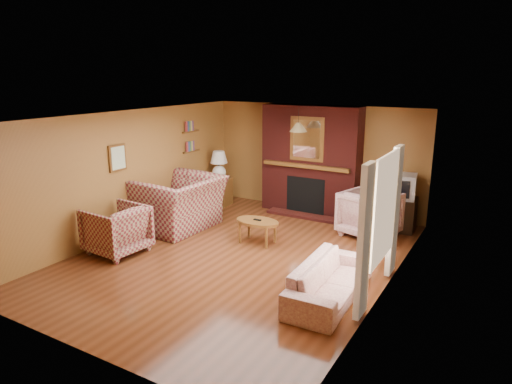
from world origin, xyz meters
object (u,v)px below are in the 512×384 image
Objects in this scene: floral_sofa at (330,280)px; floral_armchair at (370,214)px; plaid_loveseat at (179,203)px; tv_stand at (400,214)px; plaid_armchair at (116,229)px; side_table at (219,192)px; crt_tv at (402,186)px; fireplace at (311,161)px; table_lamp at (219,163)px; coffee_table at (257,223)px.

floral_armchair reaches higher than floral_sofa.
plaid_loveseat reaches higher than tv_stand.
plaid_armchair is 3.38m from side_table.
crt_tv is (3.90, 2.14, 0.38)m from plaid_loveseat.
tv_stand is (0.15, 3.43, 0.06)m from floral_sofa.
crt_tv is (0.00, -0.01, 0.57)m from tv_stand.
side_table is at bearing -165.71° from fireplace.
floral_sofa is 1.89× the size of floral_armchair.
plaid_loveseat is at bearing -151.23° from crt_tv.
table_lamp is 1.01× the size of tv_stand.
table_lamp is at bearing 139.76° from coffee_table.
fireplace is 1.49× the size of plaid_loveseat.
tv_stand reaches higher than coffee_table.
floral_sofa is 2.80m from floral_armchair.
plaid_armchair is (-0.10, -1.58, -0.10)m from plaid_loveseat.
crt_tv reaches higher than plaid_armchair.
floral_armchair is at bearing -126.65° from tv_stand.
fireplace reaches higher than plaid_loveseat.
floral_sofa is 5.10m from table_lamp.
plaid_armchair reaches higher than floral_sofa.
coffee_table is 1.27× the size of tv_stand.
crt_tv reaches higher than tv_stand.
floral_armchair reaches higher than side_table.
coffee_table is at bearing -40.24° from table_lamp.
floral_armchair is 0.90m from crt_tv.
side_table is 0.97× the size of tv_stand.
crt_tv is at bearing 136.83° from plaid_armchair.
crt_tv reaches higher than floral_armchair.
tv_stand reaches higher than floral_sofa.
floral_sofa is 3.49m from crt_tv.
fireplace is 2.85× the size of coffee_table.
plaid_loveseat is 2.53× the size of side_table.
plaid_armchair is 1.47× the size of side_table.
table_lamp is 1.12× the size of crt_tv.
plaid_loveseat is at bearing -128.43° from fireplace.
plaid_loveseat is 1.88m from table_lamp.
floral_armchair is 1.53× the size of side_table.
fireplace is 3.05m from plaid_loveseat.
coffee_table is 3.00m from crt_tv.
fireplace reaches higher than plaid_armchair.
coffee_table is 2.68m from side_table.
plaid_loveseat is 2.45× the size of tv_stand.
plaid_armchair is 4.72m from floral_armchair.
table_lamp reaches higher than plaid_armchair.
plaid_armchair reaches higher than coffee_table.
floral_sofa is 5.05m from side_table.
plaid_armchair is 1.42× the size of tv_stand.
coffee_table is (-1.95, 1.35, 0.11)m from floral_sofa.
plaid_armchair is 1.58× the size of crt_tv.
fireplace reaches higher than floral_sofa.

